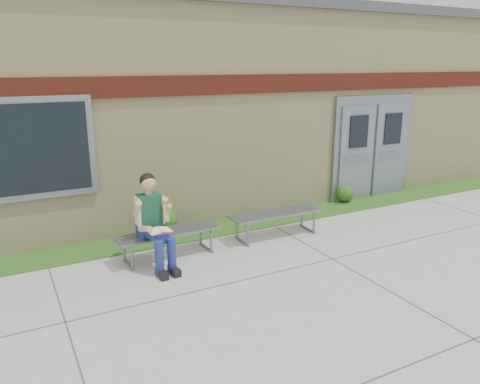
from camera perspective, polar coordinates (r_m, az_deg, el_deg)
ground at (r=6.66m, az=7.08°, el=-11.25°), size 80.00×80.00×0.00m
grass_strip at (r=8.74m, az=-2.65°, el=-4.43°), size 16.00×0.80×0.02m
school_building at (r=11.41m, az=-10.17°, el=10.82°), size 16.20×6.22×4.20m
bench_left at (r=7.48m, az=-8.72°, el=-5.48°), size 1.68×0.56×0.43m
bench_right at (r=8.29m, az=4.45°, el=-3.14°), size 1.71×0.49×0.44m
girl at (r=7.07m, az=-10.47°, el=-3.48°), size 0.55×0.90×1.42m
shrub_mid at (r=8.55m, az=-9.17°, el=-3.40°), size 0.45×0.45×0.45m
shrub_east at (r=10.54m, az=12.63°, el=-0.10°), size 0.40×0.40×0.40m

